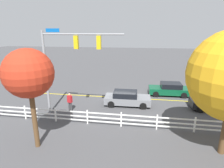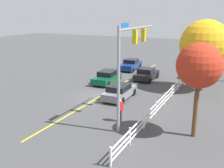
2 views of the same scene
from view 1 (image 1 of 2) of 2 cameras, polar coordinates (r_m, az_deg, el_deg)
name	(u,v)px [view 1 (image 1 of 2)]	position (r m, az deg, el deg)	size (l,w,h in m)	color
ground_plane	(124,98)	(19.79, 3.63, -4.28)	(120.00, 120.00, 0.00)	#444447
lane_center_stripe	(162,100)	(19.86, 15.24, -4.76)	(28.00, 0.16, 0.01)	gold
signal_assembly	(66,57)	(15.05, -14.23, 8.23)	(6.50, 0.38, 7.10)	gray
car_0	(169,89)	(21.33, 17.34, -1.53)	(4.36, 2.03, 1.40)	#0C4C2D
car_1	(214,103)	(19.01, 29.14, -5.13)	(4.13, 2.03, 1.42)	black
car_2	(127,98)	(17.75, 4.66, -4.44)	(4.38, 2.00, 1.36)	slate
pedestrian	(70,101)	(16.66, -12.96, -5.31)	(0.46, 0.38, 1.69)	#3F3F42
white_rail_fence	(157,122)	(13.91, 13.79, -11.33)	(26.10, 0.10, 1.15)	white
tree_1	(29,74)	(11.19, -24.50, 2.83)	(2.80, 2.80, 6.06)	brown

